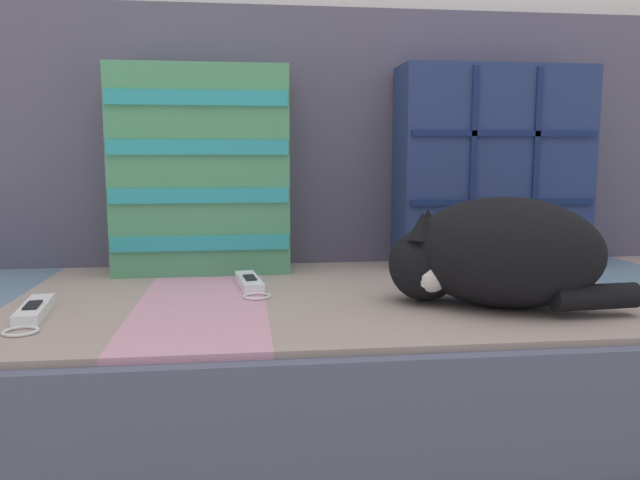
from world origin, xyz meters
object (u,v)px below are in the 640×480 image
at_px(game_remote_near, 34,311).
at_px(throw_pillow_striped, 201,171).
at_px(couch, 321,379).
at_px(sleeping_cat, 492,255).
at_px(game_remote_far, 250,283).
at_px(throw_pillow_quilted, 492,168).

bearing_deg(game_remote_near, throw_pillow_striped, 56.86).
height_order(couch, throw_pillow_striped, throw_pillow_striped).
xyz_separation_m(sleeping_cat, game_remote_far, (-0.39, 0.20, -0.08)).
bearing_deg(game_remote_far, couch, -6.81).
distance_m(couch, game_remote_near, 0.52).
relative_size(couch, game_remote_far, 10.30).
distance_m(throw_pillow_striped, game_remote_far, 0.29).
height_order(sleeping_cat, game_remote_far, sleeping_cat).
height_order(throw_pillow_striped, game_remote_far, throw_pillow_striped).
distance_m(game_remote_near, game_remote_far, 0.37).
relative_size(throw_pillow_quilted, game_remote_near, 2.15).
distance_m(sleeping_cat, game_remote_far, 0.44).
relative_size(couch, throw_pillow_striped, 4.79).
xyz_separation_m(sleeping_cat, game_remote_near, (-0.72, 0.02, -0.08)).
bearing_deg(throw_pillow_quilted, game_remote_far, -161.41).
relative_size(sleeping_cat, game_remote_near, 1.76).
distance_m(throw_pillow_striped, sleeping_cat, 0.63).
relative_size(couch, sleeping_cat, 5.70).
distance_m(couch, sleeping_cat, 0.41).
bearing_deg(throw_pillow_striped, sleeping_cat, -37.93).
relative_size(throw_pillow_quilted, game_remote_far, 2.20).
bearing_deg(couch, game_remote_near, -160.73).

